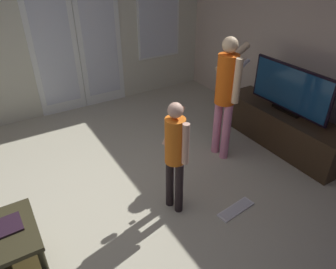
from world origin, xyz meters
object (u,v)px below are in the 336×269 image
object	(u,v)px
person_adult	(227,89)
tv_stand	(282,128)
flat_screen_tv	(290,90)
loose_keyboard	(236,209)
person_child	(175,150)

from	to	relation	value
person_adult	tv_stand	bearing A→B (deg)	-16.00
flat_screen_tv	person_adult	size ratio (longest dim) A/B	0.76
tv_stand	loose_keyboard	xyz separation A→B (m)	(-1.37, -0.65, -0.24)
flat_screen_tv	loose_keyboard	distance (m)	1.71
person_child	person_adult	bearing A→B (deg)	26.53
person_child	loose_keyboard	size ratio (longest dim) A/B	2.68
flat_screen_tv	person_child	distance (m)	1.90
tv_stand	flat_screen_tv	world-z (taller)	flat_screen_tv
flat_screen_tv	person_adult	world-z (taller)	person_adult
person_adult	person_child	size ratio (longest dim) A/B	1.26
person_child	loose_keyboard	distance (m)	0.96
flat_screen_tv	person_child	xyz separation A→B (m)	(-1.88, -0.28, -0.09)
person_adult	loose_keyboard	xyz separation A→B (m)	(-0.52, -0.90, -0.91)
person_adult	loose_keyboard	distance (m)	1.38
flat_screen_tv	person_adult	distance (m)	0.89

